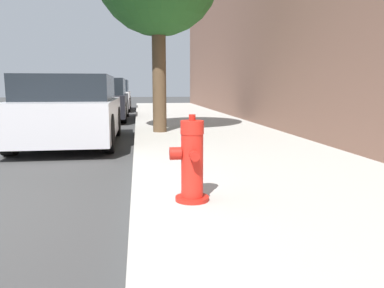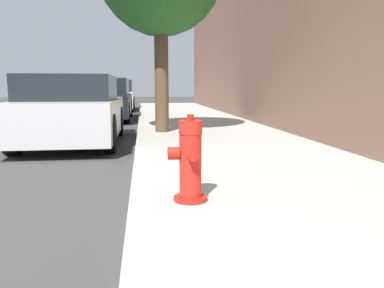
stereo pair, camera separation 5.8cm
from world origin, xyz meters
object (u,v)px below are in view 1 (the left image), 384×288
(parked_car_near, at_px, (70,111))
(parked_car_far, at_px, (111,96))
(fire_hydrant, at_px, (192,162))
(parked_car_mid, at_px, (103,100))

(parked_car_near, bearing_deg, parked_car_far, 89.58)
(fire_hydrant, relative_size, parked_car_mid, 0.18)
(fire_hydrant, height_order, parked_car_near, parked_car_near)
(parked_car_mid, bearing_deg, parked_car_near, -91.39)
(parked_car_near, xyz_separation_m, parked_car_far, (0.08, 11.01, 0.03))
(fire_hydrant, xyz_separation_m, parked_car_mid, (-1.68, 10.27, 0.19))
(fire_hydrant, bearing_deg, parked_car_near, 111.53)
(parked_car_far, bearing_deg, parked_car_mid, -89.38)
(fire_hydrant, bearing_deg, parked_car_far, 96.36)
(fire_hydrant, relative_size, parked_car_near, 0.20)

